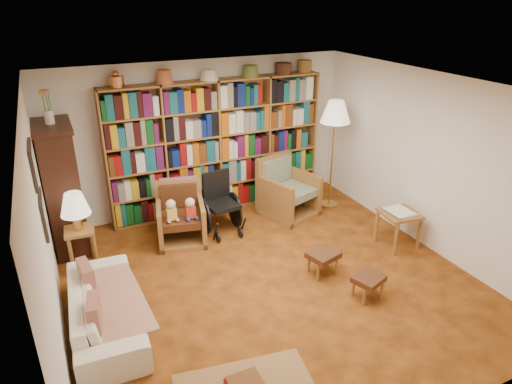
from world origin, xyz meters
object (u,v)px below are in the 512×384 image
armchair_leather (179,217)px  footstool_b (369,280)px  wheelchair (220,205)px  side_table_lamp (81,240)px  armchair_sage (286,192)px  footstool_a (323,256)px  sofa (105,308)px  side_table_papers (399,218)px  floor_lamp (335,116)px

armchair_leather → footstool_b: armchair_leather is taller
footstool_b → wheelchair: bearing=112.8°
armchair_leather → wheelchair: (0.65, 0.01, 0.06)m
side_table_lamp → wheelchair: 2.08m
side_table_lamp → footstool_b: bearing=-35.3°
armchair_sage → footstool_a: 1.90m
armchair_leather → wheelchair: wheelchair is taller
sofa → side_table_papers: bearing=-86.3°
wheelchair → floor_lamp: size_ratio=0.50×
side_table_papers → footstool_b: bearing=-144.3°
sofa → wheelchair: size_ratio=1.93×
footstool_a → floor_lamp: bearing=54.3°
footstool_a → side_table_lamp: bearing=152.1°
armchair_sage → floor_lamp: floor_lamp is taller
sofa → armchair_leather: armchair_leather is taller
sofa → armchair_sage: armchair_sage is taller
armchair_leather → armchair_sage: size_ratio=0.86×
wheelchair → floor_lamp: (2.05, 0.02, 1.17)m
floor_lamp → footstool_b: 2.97m
sofa → armchair_sage: size_ratio=1.75×
armchair_sage → side_table_papers: size_ratio=1.81×
side_table_lamp → side_table_papers: bearing=-17.5°
side_table_papers → floor_lamp: bearing=94.9°
sofa → footstool_a: 2.76m
floor_lamp → wheelchair: bearing=-179.5°
armchair_leather → footstool_a: (1.45, -1.73, -0.10)m
armchair_sage → footstool_b: (-0.21, -2.51, -0.12)m
floor_lamp → sofa: bearing=-157.8°
side_table_lamp → footstool_a: size_ratio=1.27×
armchair_sage → side_table_papers: bearing=-60.0°
armchair_sage → side_table_papers: armchair_sage is taller
sofa → armchair_sage: (3.19, 1.73, 0.11)m
armchair_sage → floor_lamp: (0.83, -0.09, 1.23)m
side_table_papers → footstool_b: size_ratio=1.31×
side_table_lamp → floor_lamp: floor_lamp is taller
footstool_a → footstool_b: bearing=-71.5°
side_table_lamp → armchair_leather: 1.43m
sofa → side_table_lamp: bearing=7.0°
floor_lamp → footstool_b: floor_lamp is taller
wheelchair → side_table_papers: (2.19, -1.56, 0.03)m
footstool_a → footstool_b: 0.71m
wheelchair → footstool_a: wheelchair is taller
side_table_papers → side_table_lamp: bearing=162.5°
side_table_lamp → armchair_sage: bearing=5.7°
wheelchair → side_table_papers: bearing=-35.6°
side_table_lamp → sofa: bearing=-85.9°
sofa → armchair_leather: bearing=-36.3°
sofa → side_table_lamp: side_table_lamp is taller
side_table_papers → footstool_a: 1.42m
armchair_leather → side_table_papers: size_ratio=1.55×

